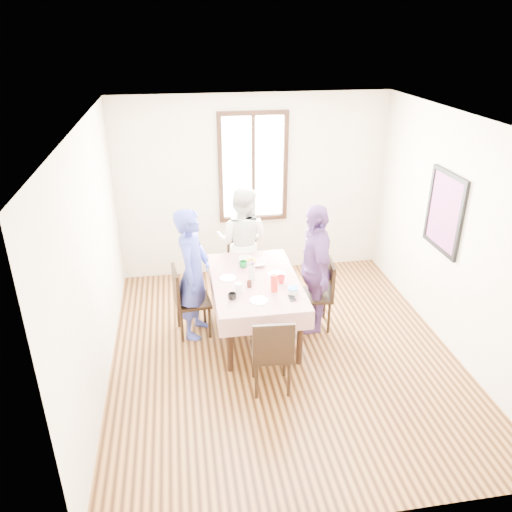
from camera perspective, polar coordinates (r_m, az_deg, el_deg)
name	(u,v)px	position (r m, az deg, el deg)	size (l,w,h in m)	color
ground	(282,352)	(6.07, 3.04, -10.88)	(4.50, 4.50, 0.00)	black
back_wall	(253,187)	(7.46, -0.35, 7.89)	(4.00, 4.00, 0.00)	beige
right_wall	(457,237)	(6.12, 22.00, 1.99)	(4.50, 4.50, 0.00)	beige
window_frame	(253,168)	(7.35, -0.33, 10.07)	(1.02, 0.06, 1.62)	black
window_pane	(253,168)	(7.36, -0.35, 10.09)	(0.90, 0.02, 1.50)	white
art_poster	(445,212)	(6.28, 20.81, 4.73)	(0.04, 0.76, 0.96)	red
dining_table	(255,307)	(6.19, -0.07, -5.88)	(0.91, 1.51, 0.75)	black
tablecloth	(255,280)	(6.00, -0.08, -2.77)	(1.03, 1.63, 0.01)	#550206
chair_left	(193,301)	(6.21, -7.27, -5.12)	(0.42, 0.42, 0.91)	black
chair_right	(314,295)	(6.34, 6.70, -4.43)	(0.42, 0.42, 0.91)	black
chair_far	(244,265)	(7.05, -1.42, -1.02)	(0.42, 0.42, 0.91)	black
chair_near	(271,351)	(5.30, 1.74, -10.87)	(0.42, 0.42, 0.91)	black
person_left	(193,274)	(6.04, -7.27, -2.06)	(0.60, 0.40, 1.65)	#333C9B
person_far	(244,243)	(6.89, -1.43, 1.46)	(0.77, 0.60, 1.59)	silver
person_right	(314,268)	(6.16, 6.69, -1.43)	(0.97, 0.40, 1.66)	#613C7C
mug_black	(232,296)	(5.58, -2.74, -4.64)	(0.10, 0.10, 0.08)	black
mug_flag	(281,279)	(5.92, 2.90, -2.68)	(0.10, 0.10, 0.09)	red
mug_green	(243,264)	(6.28, -1.48, -0.96)	(0.11, 0.11, 0.08)	#0C7226
serving_bowl	(258,264)	(6.33, 0.21, -0.90)	(0.20, 0.20, 0.05)	white
juice_carton	(274,283)	(5.70, 2.10, -3.12)	(0.07, 0.07, 0.21)	red
butter_tub	(293,291)	(5.71, 4.23, -4.01)	(0.13, 0.13, 0.06)	white
jam_jar	(249,284)	(5.82, -0.78, -3.22)	(0.06, 0.06, 0.08)	black
drinking_glass	(239,288)	(5.71, -1.99, -3.64)	(0.08, 0.08, 0.11)	silver
smartphone	(292,298)	(5.62, 4.15, -4.83)	(0.07, 0.14, 0.01)	black
flower_vase	(252,272)	(6.00, -0.51, -1.89)	(0.08, 0.08, 0.16)	silver
plate_left	(228,278)	(6.03, -3.27, -2.54)	(0.20, 0.20, 0.01)	white
plate_right	(277,274)	(6.12, 2.40, -2.09)	(0.20, 0.20, 0.01)	white
plate_far	(246,258)	(6.52, -1.16, -0.28)	(0.20, 0.20, 0.01)	white
plate_near	(259,300)	(5.55, 0.31, -5.12)	(0.20, 0.20, 0.01)	white
butter_lid	(293,288)	(5.69, 4.24, -3.68)	(0.12, 0.12, 0.01)	blue
flower_bunch	(252,263)	(5.94, -0.51, -0.78)	(0.09, 0.09, 0.10)	yellow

